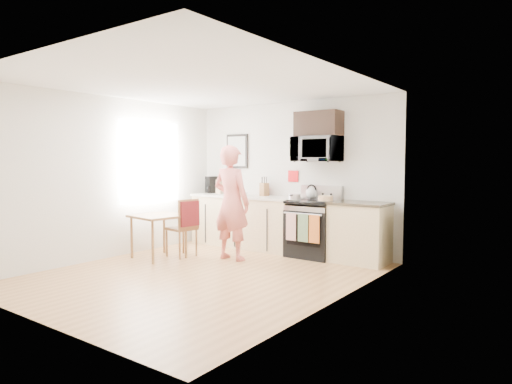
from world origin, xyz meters
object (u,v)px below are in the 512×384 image
Objects in this scene: dining_table at (159,220)px; microwave at (317,149)px; chair at (187,220)px; cake at (325,199)px; range at (313,230)px; person at (231,203)px.

microwave is at bearing 40.81° from dining_table.
chair is 2.25m from cake.
microwave is 0.86m from cake.
person is (-0.95, -0.96, 0.47)m from range.
range is 0.61m from cake.
chair is at bearing -141.55° from range.
person reaches higher than range.
range is 2.52m from dining_table.
microwave is 0.79× the size of chair.
cake is at bearing -37.90° from microwave.
microwave is 1.01× the size of dining_table.
cake is at bearing 38.31° from chair.
microwave reaches higher than person.
dining_table is at bearing -146.58° from cake.
cake is (1.22, 0.85, 0.06)m from person.
dining_table is (-1.00, -0.62, -0.29)m from person.
microwave reaches higher than dining_table.
cake reaches higher than dining_table.
person is 1.21m from dining_table.
person is 1.90× the size of chair.
person is at bearing -131.78° from microwave.
chair is (0.33, 0.30, -0.01)m from dining_table.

